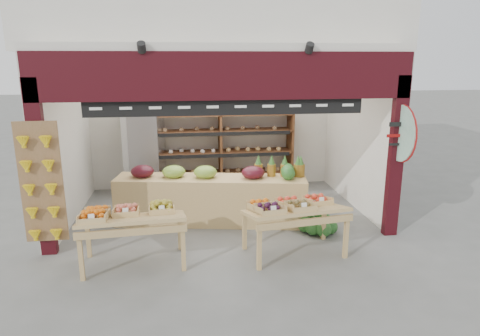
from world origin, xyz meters
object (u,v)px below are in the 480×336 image
at_px(mid_counter, 211,198).
at_px(display_table_left, 125,216).
at_px(watermelon_pile, 318,223).
at_px(refrigerator, 145,151).
at_px(back_shelving, 220,135).
at_px(display_table_right, 291,208).
at_px(cardboard_stack, 160,200).

height_order(mid_counter, display_table_left, mid_counter).
distance_m(display_table_left, watermelon_pile, 3.22).
height_order(mid_counter, watermelon_pile, mid_counter).
xyz_separation_m(refrigerator, mid_counter, (1.29, -1.90, -0.49)).
bearing_deg(back_shelving, refrigerator, -175.19).
xyz_separation_m(back_shelving, display_table_right, (0.74, -3.48, -0.52)).
height_order(back_shelving, cardboard_stack, back_shelving).
bearing_deg(display_table_right, mid_counter, 127.49).
xyz_separation_m(mid_counter, display_table_left, (-1.31, -1.43, 0.25)).
bearing_deg(watermelon_pile, cardboard_stack, 154.40).
xyz_separation_m(back_shelving, display_table_left, (-1.67, -3.46, -0.53)).
bearing_deg(back_shelving, display_table_left, -115.79).
bearing_deg(watermelon_pile, display_table_left, -166.90).
bearing_deg(back_shelving, display_table_right, -77.94).
relative_size(refrigerator, display_table_right, 1.21).
relative_size(cardboard_stack, display_table_right, 0.65).
bearing_deg(cardboard_stack, display_table_right, -44.94).
bearing_deg(watermelon_pile, refrigerator, 139.63).
xyz_separation_m(cardboard_stack, watermelon_pile, (2.71, -1.30, -0.10)).
distance_m(back_shelving, refrigerator, 1.68).
relative_size(display_table_left, watermelon_pile, 2.33).
distance_m(mid_counter, watermelon_pile, 1.94).
xyz_separation_m(mid_counter, display_table_right, (1.10, -1.44, 0.27)).
xyz_separation_m(refrigerator, display_table_right, (2.39, -3.34, -0.22)).
distance_m(back_shelving, watermelon_pile, 3.27).
bearing_deg(cardboard_stack, display_table_left, -100.76).
distance_m(cardboard_stack, display_table_left, 2.10).
relative_size(cardboard_stack, watermelon_pile, 1.56).
relative_size(cardboard_stack, mid_counter, 0.30).
distance_m(back_shelving, cardboard_stack, 2.17).
distance_m(display_table_left, display_table_right, 2.42).
bearing_deg(watermelon_pile, display_table_right, -132.76).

